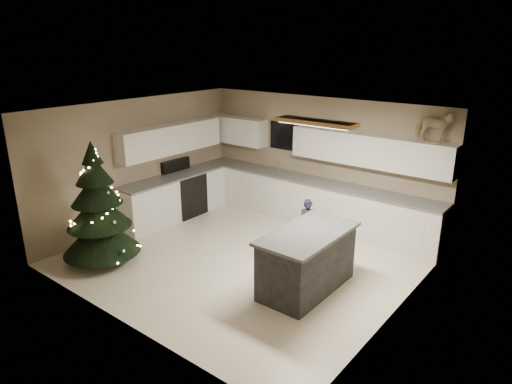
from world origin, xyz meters
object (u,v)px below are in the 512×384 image
toddler (308,224)px  rocking_horse (434,126)px  bar_stool (279,259)px  island (307,260)px  christmas_tree (99,214)px

toddler → rocking_horse: rocking_horse is taller
bar_stool → toddler: toddler is taller
island → bar_stool: 0.43m
island → toddler: bearing=121.8°
christmas_tree → toddler: 3.68m
rocking_horse → bar_stool: bearing=147.3°
bar_stool → rocking_horse: size_ratio=0.97×
bar_stool → toddler: size_ratio=0.69×
rocking_horse → toddler: bearing=118.5°
bar_stool → christmas_tree: size_ratio=0.30×
island → christmas_tree: (-3.26, -1.42, 0.40)m
christmas_tree → rocking_horse: rocking_horse is taller
toddler → rocking_horse: (1.67, 1.24, 1.82)m
bar_stool → toddler: 1.55m
island → christmas_tree: 3.58m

